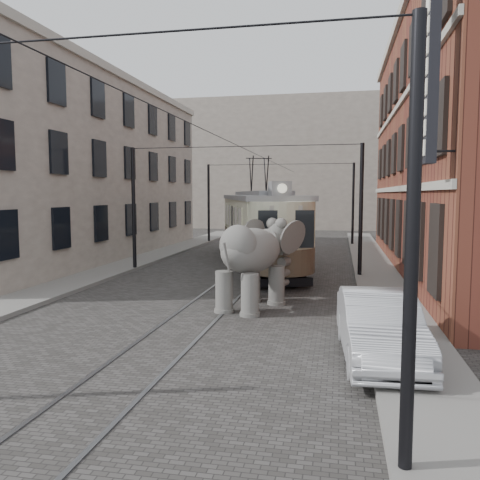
# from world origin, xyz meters

# --- Properties ---
(ground) EXTENTS (120.00, 120.00, 0.00)m
(ground) POSITION_xyz_m (0.00, 0.00, 0.00)
(ground) COLOR #43403E
(tram_rails) EXTENTS (1.54, 80.00, 0.02)m
(tram_rails) POSITION_xyz_m (0.00, 0.00, 0.01)
(tram_rails) COLOR slate
(tram_rails) RESTS_ON ground
(sidewalk_right) EXTENTS (2.00, 60.00, 0.15)m
(sidewalk_right) POSITION_xyz_m (6.00, 0.00, 0.07)
(sidewalk_right) COLOR slate
(sidewalk_right) RESTS_ON ground
(sidewalk_left) EXTENTS (2.00, 60.00, 0.15)m
(sidewalk_left) POSITION_xyz_m (-6.50, 0.00, 0.07)
(sidewalk_left) COLOR slate
(sidewalk_left) RESTS_ON ground
(stucco_building) EXTENTS (7.00, 24.00, 10.00)m
(stucco_building) POSITION_xyz_m (-11.00, 10.00, 5.00)
(stucco_building) COLOR gray
(stucco_building) RESTS_ON ground
(distant_block) EXTENTS (28.00, 10.00, 14.00)m
(distant_block) POSITION_xyz_m (0.00, 40.00, 7.00)
(distant_block) COLOR gray
(distant_block) RESTS_ON ground
(catenary) EXTENTS (11.00, 30.20, 6.00)m
(catenary) POSITION_xyz_m (-0.20, 5.00, 3.00)
(catenary) COLOR black
(catenary) RESTS_ON ground
(tram) EXTENTS (7.00, 14.57, 5.69)m
(tram) POSITION_xyz_m (0.05, 9.30, 2.84)
(tram) COLOR beige
(tram) RESTS_ON ground
(elephant) EXTENTS (4.06, 5.41, 2.95)m
(elephant) POSITION_xyz_m (1.46, -0.79, 1.47)
(elephant) COLOR slate
(elephant) RESTS_ON ground
(parked_car) EXTENTS (1.96, 4.75, 1.53)m
(parked_car) POSITION_xyz_m (5.21, -5.20, 0.77)
(parked_car) COLOR #AFB0B4
(parked_car) RESTS_ON ground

